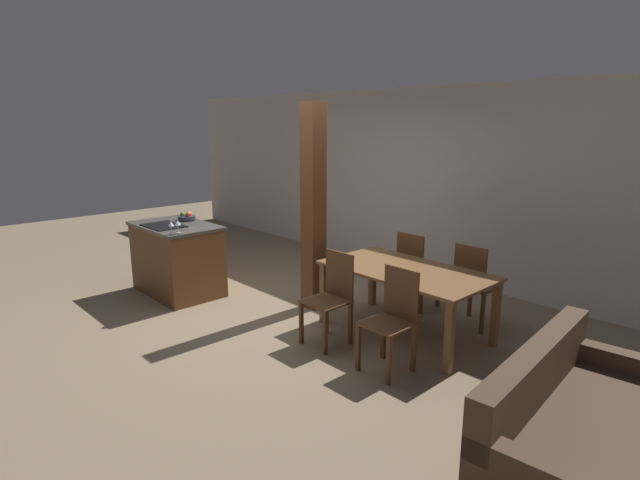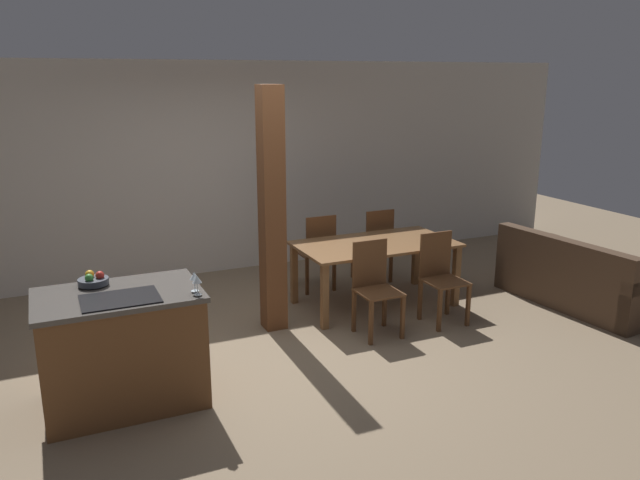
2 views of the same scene
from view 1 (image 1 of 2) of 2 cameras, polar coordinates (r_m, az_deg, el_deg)
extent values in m
plane|color=#847056|center=(6.06, -5.31, -8.10)|extent=(16.00, 16.00, 0.00)
cube|color=beige|center=(7.56, 10.30, 6.60)|extent=(11.20, 0.08, 2.70)
cube|color=brown|center=(6.81, -15.97, -2.24)|extent=(1.19, 0.75, 0.88)
cube|color=#4C4742|center=(6.71, -16.22, 1.56)|extent=(1.23, 0.79, 0.04)
cube|color=black|center=(6.63, -17.43, 1.58)|extent=(0.56, 0.40, 0.01)
cylinder|color=#383D47|center=(6.94, -14.98, 2.49)|extent=(0.23, 0.23, 0.05)
sphere|color=red|center=(6.88, -14.85, 2.79)|extent=(0.07, 0.07, 0.07)
sphere|color=gold|center=(6.97, -14.73, 2.93)|extent=(0.07, 0.07, 0.07)
sphere|color=#3D8E38|center=(6.94, -15.43, 2.83)|extent=(0.07, 0.07, 0.07)
cylinder|color=silver|center=(6.09, -16.60, 0.68)|extent=(0.06, 0.06, 0.00)
cylinder|color=silver|center=(6.08, -16.63, 1.12)|extent=(0.01, 0.01, 0.09)
cone|color=silver|center=(6.06, -16.67, 1.80)|extent=(0.07, 0.07, 0.06)
cylinder|color=silver|center=(6.12, -15.88, 0.80)|extent=(0.06, 0.06, 0.00)
cylinder|color=silver|center=(6.11, -15.91, 1.24)|extent=(0.01, 0.01, 0.09)
cone|color=silver|center=(6.10, -15.95, 1.92)|extent=(0.07, 0.07, 0.06)
cube|color=brown|center=(5.27, 9.81, -3.43)|extent=(1.75, 0.96, 0.03)
cube|color=brown|center=(5.60, 0.44, -6.10)|extent=(0.07, 0.07, 0.69)
cube|color=brown|center=(4.65, 14.56, -10.78)|extent=(0.07, 0.07, 0.69)
cube|color=brown|center=(6.17, 6.03, -4.33)|extent=(0.07, 0.07, 0.69)
cube|color=brown|center=(5.32, 19.42, -7.98)|extent=(0.07, 0.07, 0.69)
cube|color=brown|center=(5.04, 0.68, -7.05)|extent=(0.40, 0.40, 0.02)
cube|color=brown|center=(5.09, 2.24, -3.93)|extent=(0.38, 0.02, 0.47)
cube|color=brown|center=(5.14, -2.16, -9.43)|extent=(0.04, 0.04, 0.44)
cube|color=brown|center=(4.90, 0.61, -10.61)|extent=(0.04, 0.04, 0.44)
cube|color=brown|center=(5.36, 0.73, -8.44)|extent=(0.04, 0.04, 0.44)
cube|color=brown|center=(5.13, 3.51, -9.50)|extent=(0.04, 0.04, 0.44)
cube|color=brown|center=(4.55, 7.64, -9.51)|extent=(0.40, 0.40, 0.02)
cube|color=brown|center=(4.60, 9.25, -6.01)|extent=(0.38, 0.02, 0.47)
cube|color=brown|center=(4.62, 4.39, -12.17)|extent=(0.04, 0.04, 0.44)
cube|color=brown|center=(4.42, 7.87, -13.55)|extent=(0.04, 0.04, 0.44)
cube|color=brown|center=(4.87, 7.27, -10.88)|extent=(0.04, 0.04, 0.44)
cube|color=brown|center=(4.67, 10.68, -12.09)|extent=(0.04, 0.04, 0.44)
cube|color=brown|center=(6.17, 11.21, -3.47)|extent=(0.40, 0.40, 0.02)
cube|color=brown|center=(5.95, 10.24, -1.57)|extent=(0.38, 0.02, 0.47)
cube|color=brown|center=(6.28, 13.38, -5.49)|extent=(0.04, 0.04, 0.44)
cube|color=brown|center=(6.47, 10.77, -4.79)|extent=(0.04, 0.04, 0.44)
cube|color=brown|center=(6.00, 11.48, -6.28)|extent=(0.04, 0.04, 0.44)
cube|color=brown|center=(6.20, 8.82, -5.52)|extent=(0.04, 0.04, 0.44)
cube|color=brown|center=(5.77, 17.56, -5.03)|extent=(0.40, 0.40, 0.02)
cube|color=brown|center=(5.54, 16.76, -3.07)|extent=(0.38, 0.02, 0.47)
cube|color=brown|center=(5.92, 19.75, -7.12)|extent=(0.04, 0.04, 0.44)
cube|color=brown|center=(6.07, 16.78, -6.37)|extent=(0.04, 0.04, 0.44)
cube|color=brown|center=(5.62, 18.06, -8.08)|extent=(0.04, 0.04, 0.44)
cube|color=brown|center=(5.78, 14.99, -7.25)|extent=(0.04, 0.04, 0.44)
cube|color=#473323|center=(3.80, 28.70, -20.26)|extent=(1.09, 1.87, 0.42)
cube|color=#473323|center=(3.68, 23.44, -13.64)|extent=(0.33, 1.80, 0.37)
cube|color=#473323|center=(4.48, 31.35, -14.25)|extent=(0.94, 0.23, 0.56)
cube|color=brown|center=(5.87, -0.77, 3.63)|extent=(0.22, 0.22, 2.44)
camera|label=2|loc=(6.57, -59.93, 9.60)|focal=35.00mm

